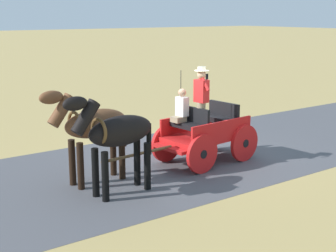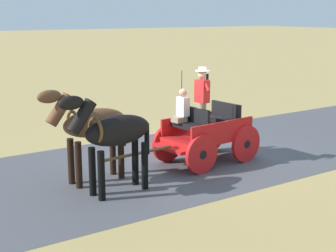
{
  "view_description": "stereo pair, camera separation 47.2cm",
  "coord_description": "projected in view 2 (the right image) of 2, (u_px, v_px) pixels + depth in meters",
  "views": [
    {
      "loc": [
        -9.94,
        8.28,
        3.77
      ],
      "look_at": [
        -0.49,
        1.45,
        1.1
      ],
      "focal_mm": 52.89,
      "sensor_mm": 36.0,
      "label": 1
    },
    {
      "loc": [
        -10.21,
        7.89,
        3.77
      ],
      "look_at": [
        -0.49,
        1.45,
        1.1
      ],
      "focal_mm": 52.89,
      "sensor_mm": 36.0,
      "label": 2
    }
  ],
  "objects": [
    {
      "name": "ground_plane",
      "position": [
        202.0,
        156.0,
        13.39
      ],
      "size": [
        200.0,
        200.0,
        0.0
      ],
      "primitive_type": "plane",
      "color": "tan"
    },
    {
      "name": "road_surface",
      "position": [
        202.0,
        155.0,
        13.39
      ],
      "size": [
        5.6,
        160.0,
        0.01
      ],
      "primitive_type": "cube",
      "color": "#4C4C51",
      "rests_on": "ground"
    },
    {
      "name": "horse_drawn_carriage",
      "position": [
        205.0,
        132.0,
        12.62
      ],
      "size": [
        1.62,
        4.52,
        2.5
      ],
      "color": "red",
      "rests_on": "ground"
    },
    {
      "name": "horse_near_side",
      "position": [
        114.0,
        133.0,
        10.3
      ],
      "size": [
        0.69,
        2.14,
        2.21
      ],
      "color": "black",
      "rests_on": "ground"
    },
    {
      "name": "horse_off_side",
      "position": [
        91.0,
        125.0,
        11.02
      ],
      "size": [
        0.67,
        2.14,
        2.21
      ],
      "color": "brown",
      "rests_on": "ground"
    }
  ]
}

